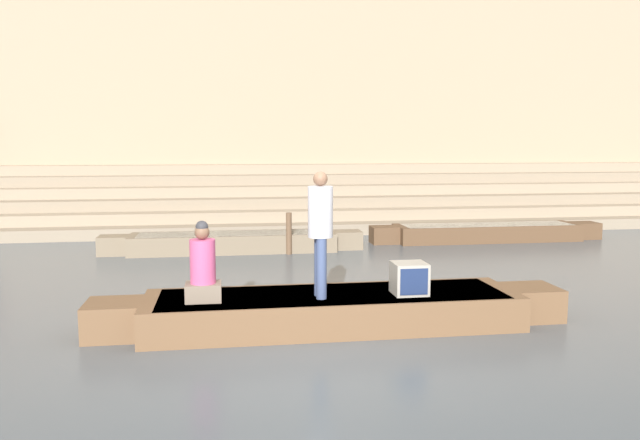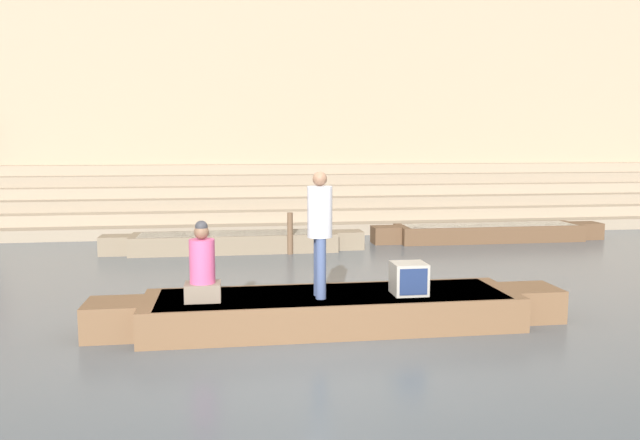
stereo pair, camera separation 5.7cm
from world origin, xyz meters
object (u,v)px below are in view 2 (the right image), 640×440
(moored_boat_shore, at_px, (488,232))
(tv_set, at_px, (409,278))
(person_rowing, at_px, (202,269))
(rowboat_main, at_px, (332,309))
(mooring_post, at_px, (290,233))
(person_standing, at_px, (320,225))
(moored_boat_distant, at_px, (235,242))

(moored_boat_shore, bearing_deg, tv_set, -116.61)
(person_rowing, bearing_deg, rowboat_main, 10.27)
(mooring_post, bearing_deg, moored_boat_shore, 12.68)
(person_standing, relative_size, moored_boat_distant, 0.28)
(rowboat_main, bearing_deg, person_rowing, -178.32)
(moored_boat_shore, bearing_deg, mooring_post, -163.08)
(tv_set, xyz_separation_m, mooring_post, (-1.07, 6.04, -0.21))
(tv_set, relative_size, moored_boat_distant, 0.08)
(rowboat_main, bearing_deg, tv_set, -11.11)
(tv_set, bearing_deg, moored_boat_distant, 114.68)
(person_rowing, distance_m, moored_boat_shore, 10.19)
(person_standing, bearing_deg, moored_boat_shore, 61.98)
(person_rowing, xyz_separation_m, mooring_post, (1.77, 5.99, -0.42))
(rowboat_main, distance_m, mooring_post, 5.87)
(person_standing, relative_size, tv_set, 3.68)
(person_standing, distance_m, tv_set, 1.48)
(person_standing, bearing_deg, moored_boat_distant, 109.05)
(person_rowing, height_order, moored_boat_shore, person_rowing)
(mooring_post, bearing_deg, tv_set, -79.91)
(tv_set, bearing_deg, person_rowing, -175.92)
(person_rowing, bearing_deg, tv_set, 5.48)
(tv_set, bearing_deg, moored_boat_shore, 64.23)
(person_standing, height_order, mooring_post, person_standing)
(person_rowing, distance_m, mooring_post, 6.26)
(rowboat_main, relative_size, moored_boat_distant, 1.08)
(person_rowing, height_order, tv_set, person_rowing)
(moored_boat_shore, bearing_deg, moored_boat_distant, -170.13)
(person_rowing, bearing_deg, moored_boat_distant, 92.15)
(person_standing, distance_m, moored_boat_shore, 9.24)
(rowboat_main, xyz_separation_m, person_rowing, (-1.79, -0.12, 0.66))
(rowboat_main, distance_m, moored_boat_shore, 8.91)
(moored_boat_distant, bearing_deg, tv_set, -67.62)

